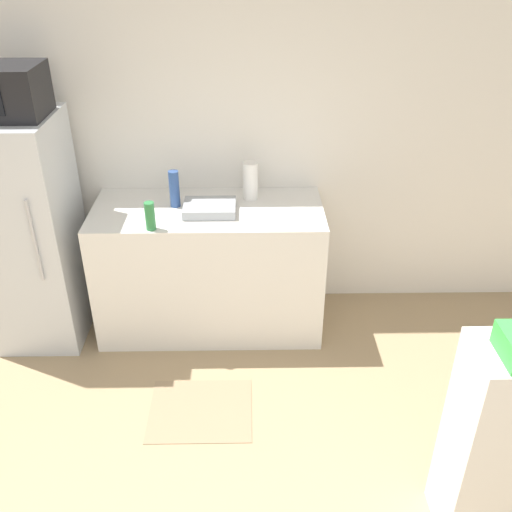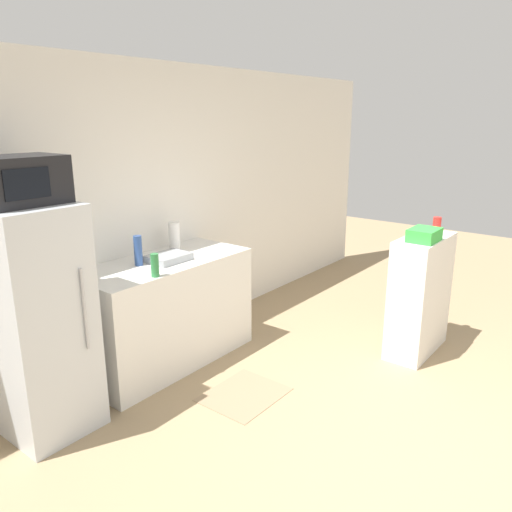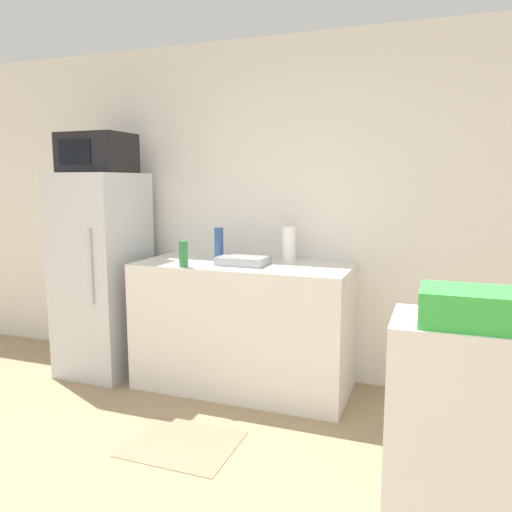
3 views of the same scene
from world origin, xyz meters
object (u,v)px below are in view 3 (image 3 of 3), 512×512
bottle_tall (219,244)px  paper_towel_roll (289,244)px  microwave (97,153)px  bottle_short (183,254)px  refrigerator (103,274)px  basket (471,307)px

bottle_tall → paper_towel_roll: (0.51, 0.12, 0.01)m
microwave → paper_towel_roll: (1.48, 0.23, -0.67)m
bottle_short → paper_towel_roll: 0.78m
microwave → paper_towel_roll: 1.64m
refrigerator → microwave: bearing=-108.7°
bottle_tall → paper_towel_roll: size_ratio=0.96×
basket → paper_towel_roll: bearing=120.9°
refrigerator → paper_towel_roll: (1.48, 0.23, 0.27)m
microwave → bottle_short: (0.85, -0.22, -0.72)m
microwave → basket: 3.15m
refrigerator → bottle_tall: bearing=6.7°
refrigerator → paper_towel_roll: 1.52m
microwave → basket: microwave is taller
bottle_tall → microwave: bearing=-173.3°
refrigerator → microwave: size_ratio=3.10×
bottle_tall → bottle_short: size_ratio=1.38×
microwave → bottle_short: size_ratio=2.81×
bottle_short → basket: (1.76, -1.44, 0.12)m
microwave → bottle_short: 1.14m
bottle_short → microwave: bearing=165.3°
microwave → basket: bearing=-32.5°
microwave → bottle_tall: (0.97, 0.11, -0.68)m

